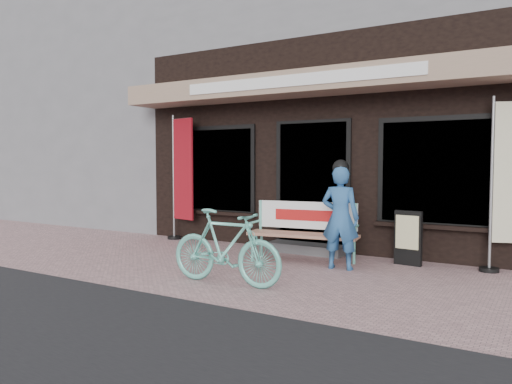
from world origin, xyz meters
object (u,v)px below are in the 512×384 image
Objects in this scene: bench at (304,227)px; bicycle at (226,247)px; nobori_cream at (511,182)px; nobori_red at (181,176)px; person at (340,215)px; menu_stand at (408,237)px.

bicycle reaches higher than bench.
nobori_red is at bearing 161.54° from nobori_cream.
bicycle is 0.64× the size of nobori_red.
bicycle is at bearing -158.67° from nobori_cream.
nobori_cream is (2.04, 0.97, 0.48)m from person.
person is at bearing -27.49° from bench.
nobori_red is 1.01× the size of nobori_cream.
bench is 2.13× the size of menu_stand.
bench is 1.80m from bicycle.
bench is 1.51m from menu_stand.
nobori_red is (-3.54, 0.87, 0.48)m from person.
bicycle is 0.64× the size of nobori_cream.
person is at bearing -1.59° from nobori_red.
nobori_cream is at bearing 17.18° from menu_stand.
menu_stand is at bearing 12.00° from bench.
nobori_cream is 3.00× the size of menu_stand.
bicycle is 3.69m from nobori_red.
person is 1.80m from bicycle.
bench is 0.71× the size of nobori_cream.
bicycle is 1.93× the size of menu_stand.
nobori_cream is (5.59, 0.10, -0.01)m from nobori_red.
menu_stand is at bearing -37.13° from bicycle.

